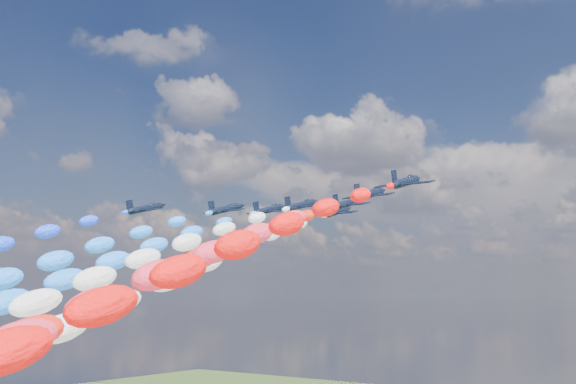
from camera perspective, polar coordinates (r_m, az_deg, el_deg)
The scene contains 13 objects.
jet_0 at distance 145.62m, azimuth -11.64°, elevation -1.33°, with size 9.14×12.25×2.70m, color black, non-canonical shape.
jet_1 at distance 144.37m, azimuth -5.12°, elevation -1.41°, with size 9.14×12.25×2.70m, color black, non-canonical shape.
jet_2 at distance 144.85m, azimuth -1.58°, elevation -1.47°, with size 9.14×12.25×2.70m, color black, non-canonical shape.
jet_3 at distance 137.60m, azimuth 1.08°, elevation -1.10°, with size 9.14×12.25×2.70m, color black, non-canonical shape.
trail_3 at distance 92.85m, azimuth -22.35°, elevation -10.86°, with size 5.63×120.99×48.20m, color silver, non-canonical shape.
jet_4 at distance 148.11m, azimuth 4.09°, elevation -1.60°, with size 9.14×12.25×2.70m, color black, non-canonical shape.
trail_4 at distance 99.98m, azimuth -15.79°, elevation -10.96°, with size 5.63×120.99×48.20m, color white, non-canonical shape.
jet_5 at distance 135.01m, azimuth 4.93°, elevation -0.92°, with size 9.14×12.25×2.70m, color black, non-canonical shape.
trail_5 at distance 86.92m, azimuth -17.53°, elevation -11.31°, with size 5.63×120.99×48.20m, color red, non-canonical shape.
jet_6 at distance 123.01m, azimuth 6.72°, elevation -0.16°, with size 9.14×12.25×2.70m, color black, non-canonical shape.
trail_6 at distance 74.22m, azimuth -18.36°, elevation -11.82°, with size 5.63×120.99×48.20m, color #F52B48, non-canonical shape.
jet_7 at distance 110.83m, azimuth 9.63°, elevation 0.82°, with size 9.14×12.25×2.70m, color black, non-canonical shape.
trail_7 at distance 60.56m, azimuth -18.48°, elevation -12.66°, with size 5.63×120.99×48.20m, color #FB110E, non-canonical shape.
Camera 1 is at (78.43, -102.15, 70.45)m, focal length 43.33 mm.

